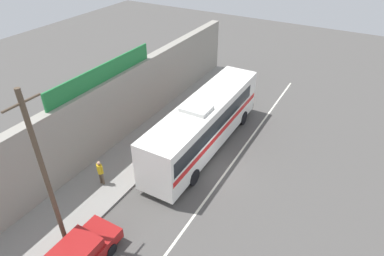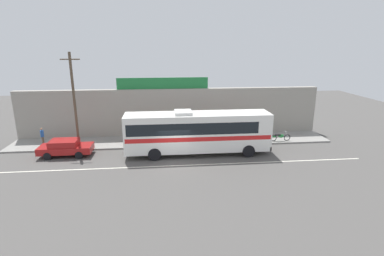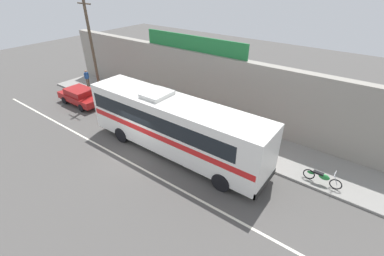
# 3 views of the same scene
# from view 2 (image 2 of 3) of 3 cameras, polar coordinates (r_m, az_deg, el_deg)

# --- Properties ---
(ground_plane) EXTENTS (70.00, 70.00, 0.00)m
(ground_plane) POSITION_cam_2_polar(r_m,az_deg,el_deg) (24.00, -3.18, -6.46)
(ground_plane) COLOR #4F4C49
(sidewalk_slab) EXTENTS (30.00, 3.60, 0.14)m
(sidewalk_slab) POSITION_cam_2_polar(r_m,az_deg,el_deg) (28.85, -3.67, -2.45)
(sidewalk_slab) COLOR gray
(sidewalk_slab) RESTS_ON ground_plane
(storefront_facade) EXTENTS (30.00, 0.70, 4.80)m
(storefront_facade) POSITION_cam_2_polar(r_m,az_deg,el_deg) (30.31, -3.91, 3.00)
(storefront_facade) COLOR gray
(storefront_facade) RESTS_ON ground_plane
(storefront_billboard) EXTENTS (8.94, 0.12, 1.10)m
(storefront_billboard) POSITION_cam_2_polar(r_m,az_deg,el_deg) (29.79, -5.60, 8.50)
(storefront_billboard) COLOR #1E7538
(storefront_billboard) RESTS_ON storefront_facade
(road_center_stripe) EXTENTS (30.00, 0.14, 0.01)m
(road_center_stripe) POSITION_cam_2_polar(r_m,az_deg,el_deg) (23.26, -3.09, -7.19)
(road_center_stripe) COLOR silver
(road_center_stripe) RESTS_ON ground_plane
(intercity_bus) EXTENTS (12.09, 2.62, 3.78)m
(intercity_bus) POSITION_cam_2_polar(r_m,az_deg,el_deg) (25.00, 0.90, -0.51)
(intercity_bus) COLOR white
(intercity_bus) RESTS_ON ground_plane
(parked_car) EXTENTS (4.28, 1.90, 1.37)m
(parked_car) POSITION_cam_2_polar(r_m,az_deg,el_deg) (27.15, -23.00, -3.41)
(parked_car) COLOR maroon
(parked_car) RESTS_ON ground_plane
(utility_pole) EXTENTS (1.60, 0.22, 8.31)m
(utility_pole) POSITION_cam_2_polar(r_m,az_deg,el_deg) (27.52, -21.56, 4.96)
(utility_pole) COLOR brown
(utility_pole) RESTS_ON sidewalk_slab
(motorcycle_blue) EXTENTS (1.96, 0.56, 0.94)m
(motorcycle_blue) POSITION_cam_2_polar(r_m,az_deg,el_deg) (29.62, 16.46, -1.60)
(motorcycle_blue) COLOR black
(motorcycle_blue) RESTS_ON sidewalk_slab
(motorcycle_orange) EXTENTS (1.88, 0.56, 0.94)m
(motorcycle_orange) POSITION_cam_2_polar(r_m,az_deg,el_deg) (28.59, 9.40, -1.77)
(motorcycle_orange) COLOR black
(motorcycle_orange) RESTS_ON sidewalk_slab
(pedestrian_by_curb) EXTENTS (0.30, 0.48, 1.65)m
(pedestrian_by_curb) POSITION_cam_2_polar(r_m,az_deg,el_deg) (30.30, -26.68, -1.23)
(pedestrian_by_curb) COLOR brown
(pedestrian_by_curb) RESTS_ON sidewalk_slab
(pedestrian_near_shop) EXTENTS (0.30, 0.48, 1.65)m
(pedestrian_near_shop) POSITION_cam_2_polar(r_m,az_deg,el_deg) (28.66, -12.57, -0.78)
(pedestrian_near_shop) COLOR brown
(pedestrian_near_shop) RESTS_ON sidewalk_slab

